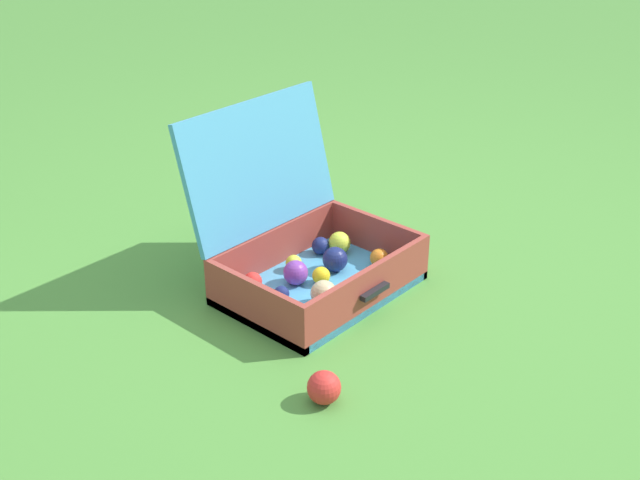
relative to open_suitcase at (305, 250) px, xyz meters
name	(u,v)px	position (x,y,z in m)	size (l,w,h in m)	color
ground_plane	(358,289)	(0.08, -0.14, -0.12)	(16.00, 16.00, 0.00)	#4C8C38
open_suitcase	(305,250)	(0.00, 0.00, 0.00)	(0.56, 0.52, 0.53)	#4799C6
stray_ball_on_grass	(324,387)	(-0.38, -0.42, -0.08)	(0.08, 0.08, 0.08)	red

